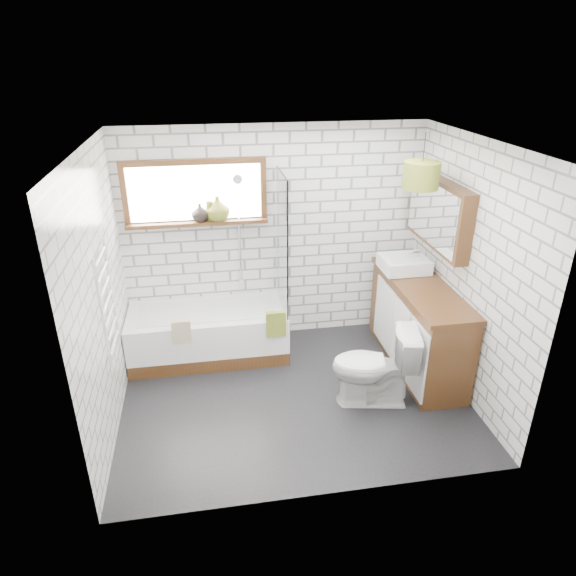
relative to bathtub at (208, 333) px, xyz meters
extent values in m
cube|color=black|center=(0.82, -0.92, -0.29)|extent=(3.40, 2.60, 0.01)
cube|color=white|center=(0.82, -0.92, 2.22)|extent=(3.40, 2.60, 0.01)
cube|color=white|center=(0.82, 0.39, 0.97)|extent=(3.40, 0.01, 2.50)
cube|color=white|center=(0.82, -2.22, 0.97)|extent=(3.40, 0.01, 2.50)
cube|color=white|center=(-0.88, -0.92, 0.97)|extent=(0.01, 2.60, 2.50)
cube|color=white|center=(2.53, -0.92, 0.97)|extent=(0.01, 2.60, 2.50)
cube|color=#39200F|center=(-0.03, 0.34, 1.52)|extent=(1.52, 0.16, 0.68)
cube|color=white|center=(-0.84, -0.92, 0.92)|extent=(0.06, 0.52, 1.00)
cube|color=#39200F|center=(2.44, -0.32, 1.37)|extent=(0.16, 1.20, 0.70)
cylinder|color=silver|center=(0.42, 0.34, 1.07)|extent=(0.02, 0.02, 1.30)
cube|color=white|center=(0.00, 0.00, 0.00)|extent=(1.74, 0.77, 0.56)
cube|color=white|center=(0.85, 0.00, 1.03)|extent=(0.02, 0.72, 1.50)
cube|color=olive|center=(0.72, -0.38, 0.26)|extent=(0.21, 0.06, 0.28)
cube|color=tan|center=(-0.27, -0.38, 0.26)|extent=(0.19, 0.05, 0.25)
cube|color=#39200F|center=(2.25, -0.55, 0.20)|extent=(0.55, 1.69, 0.97)
cube|color=white|center=(2.19, -0.16, 0.76)|extent=(0.50, 0.44, 0.15)
cylinder|color=silver|center=(2.35, -0.16, 0.81)|extent=(0.03, 0.03, 0.16)
imported|color=white|center=(1.56, -1.14, 0.12)|extent=(0.59, 0.87, 0.81)
imported|color=olive|center=(0.20, 0.31, 1.33)|extent=(0.32, 0.32, 0.27)
imported|color=black|center=(0.01, 0.31, 1.30)|extent=(0.24, 0.24, 0.19)
cylinder|color=olive|center=(0.11, 0.31, 1.31)|extent=(0.09, 0.09, 0.22)
cylinder|color=olive|center=(2.12, -0.49, 1.82)|extent=(0.35, 0.35, 0.26)
camera|label=1|loc=(0.05, -5.11, 2.93)|focal=32.00mm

